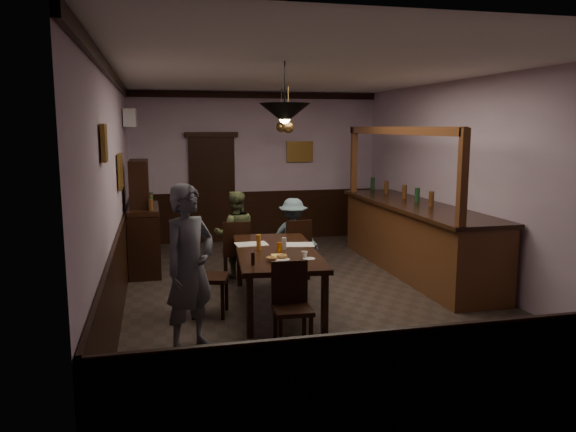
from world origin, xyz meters
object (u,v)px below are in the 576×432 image
object	(u,v)px
person_seated_right	(293,237)
person_seated_left	(235,234)
chair_side	(203,271)
person_standing	(190,268)
pendant_brass_mid	(288,127)
bar_counter	(415,236)
chair_near	(291,301)
pendant_brass_far	(281,127)
sideboard	(144,227)
chair_far_left	(236,248)
pendant_iron	(285,114)
chair_far_right	(297,247)
coffee_cup	(304,254)
soda_can	(280,247)
dining_table	(276,255)

from	to	relation	value
person_seated_right	person_seated_left	bearing A→B (deg)	17.13
chair_side	person_standing	distance (m)	1.12
pendant_brass_mid	bar_counter	bearing A→B (deg)	-22.21
chair_near	bar_counter	size ratio (longest dim) A/B	0.22
pendant_brass_far	chair_near	bearing A→B (deg)	-101.51
sideboard	bar_counter	size ratio (longest dim) A/B	0.43
chair_near	pendant_brass_mid	distance (m)	3.85
chair_far_left	pendant_iron	bearing A→B (deg)	100.77
pendant_iron	chair_far_right	bearing A→B (deg)	72.10
pendant_iron	pendant_brass_mid	distance (m)	2.88
chair_side	person_seated_right	distance (m)	2.22
person_standing	person_seated_right	size ratio (longest dim) A/B	1.44
chair_far_left	coffee_cup	bearing A→B (deg)	110.70
person_seated_left	pendant_iron	xyz separation A→B (m)	(0.23, -2.38, 1.78)
soda_can	person_seated_right	bearing A→B (deg)	70.45
person_standing	sideboard	xyz separation A→B (m)	(-0.52, 3.44, -0.15)
chair_near	person_standing	world-z (taller)	person_standing
chair_side	person_seated_left	distance (m)	1.81
pendant_brass_mid	pendant_brass_far	xyz separation A→B (m)	(0.20, 1.38, 0.00)
chair_near	pendant_brass_mid	bearing A→B (deg)	79.51
person_seated_left	pendant_brass_far	distance (m)	2.67
person_seated_left	dining_table	bearing A→B (deg)	101.89
coffee_cup	person_seated_left	bearing A→B (deg)	109.43
pendant_brass_far	dining_table	bearing A→B (deg)	-103.82
chair_far_right	pendant_brass_mid	world-z (taller)	pendant_brass_mid
chair_far_left	chair_near	world-z (taller)	chair_far_left
chair_far_left	chair_near	bearing A→B (deg)	98.28
coffee_cup	pendant_iron	world-z (taller)	pendant_iron
soda_can	dining_table	bearing A→B (deg)	96.57
person_standing	person_seated_right	world-z (taller)	person_standing
person_seated_right	coffee_cup	distance (m)	2.07
soda_can	sideboard	world-z (taller)	sideboard
person_seated_right	sideboard	distance (m)	2.41
chair_near	chair_side	distance (m)	1.47
person_standing	pendant_iron	size ratio (longest dim) A/B	2.61
pendant_brass_far	chair_side	bearing A→B (deg)	-117.07
person_standing	coffee_cup	world-z (taller)	person_standing
bar_counter	dining_table	bearing A→B (deg)	-154.17
coffee_cup	bar_counter	world-z (taller)	bar_counter
dining_table	chair_far_left	world-z (taller)	chair_far_left
person_standing	person_seated_left	distance (m)	2.87
pendant_iron	sideboard	bearing A→B (deg)	117.49
sideboard	bar_counter	world-z (taller)	bar_counter
chair_far_left	pendant_iron	size ratio (longest dim) A/B	1.39
person_seated_left	soda_can	distance (m)	1.74
person_seated_left	sideboard	xyz separation A→B (m)	(-1.38, 0.71, 0.05)
person_seated_left	soda_can	world-z (taller)	person_seated_left
coffee_cup	soda_can	world-z (taller)	soda_can
person_seated_right	soda_can	distance (m)	1.74
chair_near	person_standing	distance (m)	1.11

